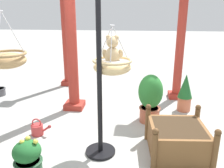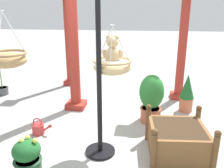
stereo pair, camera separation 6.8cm
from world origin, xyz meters
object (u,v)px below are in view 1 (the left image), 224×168
at_px(teddy_bear, 112,52).
at_px(wooden_planter_box, 177,139).
at_px(display_pole_central, 100,109).
at_px(potted_plant_tall_leafy, 150,97).
at_px(potted_plant_fern_front, 185,92).
at_px(greenhouse_pillar_right, 65,40).
at_px(greenhouse_pillar_left, 72,45).
at_px(hanging_basket_left_high, 7,59).
at_px(hanging_basket_with_teddy, 112,66).
at_px(potted_plant_small_succulent, 28,157).
at_px(watering_can, 38,129).
at_px(greenhouse_pillar_far_back, 181,38).

height_order(teddy_bear, wooden_planter_box, teddy_bear).
bearing_deg(display_pole_central, potted_plant_tall_leafy, 55.53).
bearing_deg(potted_plant_fern_front, greenhouse_pillar_right, 153.02).
bearing_deg(greenhouse_pillar_left, hanging_basket_left_high, -105.83).
xyz_separation_m(hanging_basket_with_teddy, hanging_basket_left_high, (-1.41, -0.27, 0.12)).
height_order(hanging_basket_with_teddy, potted_plant_small_succulent, hanging_basket_with_teddy).
bearing_deg(wooden_planter_box, greenhouse_pillar_left, 141.92).
xyz_separation_m(potted_plant_tall_leafy, watering_can, (-1.91, -0.71, -0.38)).
height_order(hanging_basket_left_high, greenhouse_pillar_left, greenhouse_pillar_left).
height_order(greenhouse_pillar_far_back, potted_plant_fern_front, greenhouse_pillar_far_back).
bearing_deg(display_pole_central, potted_plant_fern_front, 48.40).
xyz_separation_m(hanging_basket_left_high, wooden_planter_box, (2.38, 0.12, -1.15)).
relative_size(potted_plant_tall_leafy, watering_can, 2.62).
bearing_deg(greenhouse_pillar_right, hanging_basket_with_teddy, -62.18).
bearing_deg(greenhouse_pillar_left, greenhouse_pillar_far_back, 20.71).
distance_m(display_pole_central, wooden_planter_box, 1.21).
relative_size(display_pole_central, hanging_basket_with_teddy, 3.33).
height_order(hanging_basket_with_teddy, wooden_planter_box, hanging_basket_with_teddy).
height_order(greenhouse_pillar_left, potted_plant_small_succulent, greenhouse_pillar_left).
distance_m(hanging_basket_with_teddy, hanging_basket_left_high, 1.44).
bearing_deg(greenhouse_pillar_far_back, potted_plant_small_succulent, -127.74).
distance_m(display_pole_central, potted_plant_fern_front, 2.30).
height_order(display_pole_central, greenhouse_pillar_left, greenhouse_pillar_left).
bearing_deg(greenhouse_pillar_left, watering_can, -105.61).
xyz_separation_m(teddy_bear, wooden_planter_box, (0.97, -0.17, -1.22)).
bearing_deg(wooden_planter_box, greenhouse_pillar_far_back, 81.67).
distance_m(teddy_bear, greenhouse_pillar_left, 1.64).
bearing_deg(watering_can, hanging_basket_left_high, -106.44).
bearing_deg(potted_plant_fern_front, greenhouse_pillar_far_back, 93.56).
height_order(greenhouse_pillar_right, potted_plant_small_succulent, greenhouse_pillar_right).
relative_size(potted_plant_fern_front, potted_plant_tall_leafy, 0.87).
bearing_deg(greenhouse_pillar_right, potted_plant_fern_front, -26.98).
xyz_separation_m(display_pole_central, greenhouse_pillar_far_back, (1.47, 2.46, 0.73)).
relative_size(hanging_basket_with_teddy, teddy_bear, 1.61).
bearing_deg(potted_plant_fern_front, teddy_bear, -133.58).
bearing_deg(display_pole_central, teddy_bear, 61.10).
bearing_deg(watering_can, greenhouse_pillar_far_back, 38.21).
distance_m(greenhouse_pillar_far_back, wooden_planter_box, 2.67).
bearing_deg(greenhouse_pillar_far_back, hanging_basket_with_teddy, -120.74).
relative_size(potted_plant_small_succulent, watering_can, 1.43).
relative_size(potted_plant_fern_front, potted_plant_small_succulent, 1.59).
bearing_deg(greenhouse_pillar_far_back, teddy_bear, -120.99).
height_order(greenhouse_pillar_left, watering_can, greenhouse_pillar_left).
bearing_deg(potted_plant_small_succulent, display_pole_central, 32.34).
bearing_deg(wooden_planter_box, display_pole_central, -174.99).
height_order(hanging_basket_left_high, greenhouse_pillar_far_back, greenhouse_pillar_far_back).
bearing_deg(teddy_bear, hanging_basket_left_high, -168.39).
xyz_separation_m(hanging_basket_with_teddy, greenhouse_pillar_left, (-0.95, 1.36, 0.08)).
height_order(hanging_basket_with_teddy, hanging_basket_left_high, hanging_basket_left_high).
relative_size(greenhouse_pillar_left, greenhouse_pillar_far_back, 0.95).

